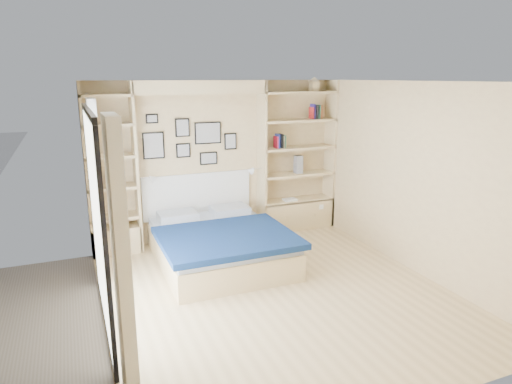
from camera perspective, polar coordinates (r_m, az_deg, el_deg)
name	(u,v)px	position (r m, az deg, el deg)	size (l,w,h in m)	color
ground	(275,291)	(5.71, 2.40, -12.32)	(4.50, 4.50, 0.00)	#D5B67F
room_shell	(207,183)	(6.57, -6.13, 1.18)	(4.50, 4.50, 4.50)	#D3B87F
bed	(219,243)	(6.47, -4.66, -6.40)	(1.75, 2.18, 1.07)	beige
photo_gallery	(189,140)	(7.13, -8.35, 6.44)	(1.48, 0.02, 0.82)	black
reading_lamps	(204,174)	(7.04, -6.56, 2.24)	(1.92, 0.12, 0.15)	silver
shelf_decor	(289,130)	(7.53, 4.15, 7.75)	(3.46, 0.23, 2.03)	maroon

